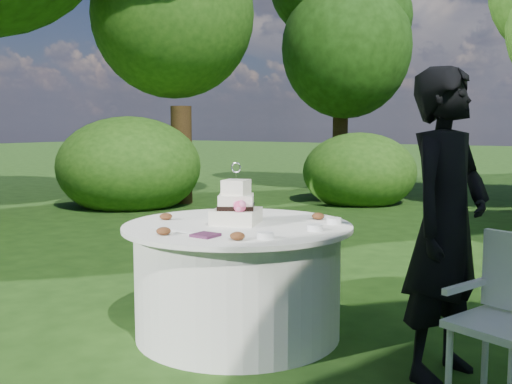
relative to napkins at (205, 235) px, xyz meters
The scene contains 9 objects.
ground 0.92m from the napkins, 101.83° to the left, with size 80.00×80.00×0.00m, color #17330E.
napkins is the anchor object (origin of this frame).
feather_plume 0.24m from the napkins, behind, with size 0.48×0.07×0.01m, color white.
guest 1.41m from the napkins, 24.25° to the left, with size 0.64×0.42×1.77m, color black.
table 0.63m from the napkins, 101.83° to the left, with size 1.56×1.56×0.77m.
cake 0.52m from the napkins, 104.09° to the left, with size 0.39×0.39×0.42m.
chair 1.72m from the napkins, 12.47° to the left, with size 0.52×0.52×0.89m.
votives 0.66m from the napkins, 51.55° to the left, with size 0.22×0.82×0.04m.
petal_cups 0.32m from the napkins, 107.74° to the left, with size 0.99×1.15×0.05m.
Camera 1 is at (2.33, -3.28, 1.44)m, focal length 42.00 mm.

